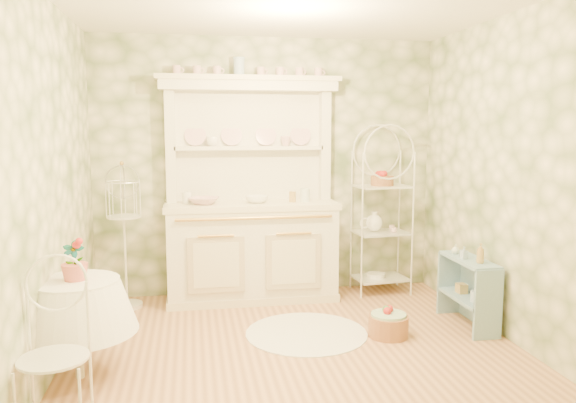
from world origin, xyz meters
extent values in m
plane|color=tan|center=(0.00, 0.00, 0.00)|extent=(3.60, 3.60, 0.00)
plane|color=#EDE2C6|center=(-1.80, 0.00, 1.35)|extent=(3.60, 3.60, 0.00)
plane|color=#EDE2C6|center=(1.80, 0.00, 1.35)|extent=(3.60, 3.60, 0.00)
plane|color=#EDE2C6|center=(0.00, 1.80, 1.35)|extent=(3.60, 3.60, 0.00)
plane|color=#EDE2C6|center=(0.00, -1.80, 1.35)|extent=(3.60, 3.60, 0.00)
cube|color=white|center=(-0.20, 1.52, 1.15)|extent=(1.87, 0.61, 2.29)
cube|color=white|center=(1.20, 1.55, 0.96)|extent=(0.64, 0.49, 1.93)
cube|color=#7EA4BE|center=(1.62, 0.40, 0.29)|extent=(0.30, 0.70, 0.59)
cylinder|color=white|center=(-1.61, -0.12, 0.31)|extent=(0.62, 0.62, 0.63)
cube|color=white|center=(-1.61, -0.85, 0.50)|extent=(0.53, 0.53, 1.01)
cube|color=white|center=(-1.45, 1.45, 0.69)|extent=(0.35, 0.35, 1.38)
cylinder|color=#A36A42|center=(0.83, 0.27, 0.10)|extent=(0.33, 0.33, 0.19)
cylinder|color=white|center=(0.15, 0.45, 0.00)|extent=(1.34, 1.34, 0.01)
imported|color=white|center=(-0.68, 1.48, 1.02)|extent=(0.38, 0.38, 0.07)
imported|color=white|center=(-0.15, 1.50, 1.02)|extent=(0.28, 0.28, 0.07)
imported|color=white|center=(-0.58, 1.68, 1.61)|extent=(0.14, 0.14, 0.10)
imported|color=white|center=(0.18, 1.66, 1.61)|extent=(0.14, 0.14, 0.10)
imported|color=#3F7238|center=(-1.62, -0.13, 0.85)|extent=(0.16, 0.11, 0.28)
imported|color=#B18D49|center=(1.63, 0.23, 0.68)|extent=(0.08, 0.08, 0.17)
imported|color=#A2BDD8|center=(1.57, 0.40, 0.65)|extent=(0.06, 0.06, 0.11)
imported|color=silver|center=(1.58, 0.60, 0.65)|extent=(0.09, 0.09, 0.09)
camera|label=1|loc=(-0.80, -4.12, 1.77)|focal=35.00mm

